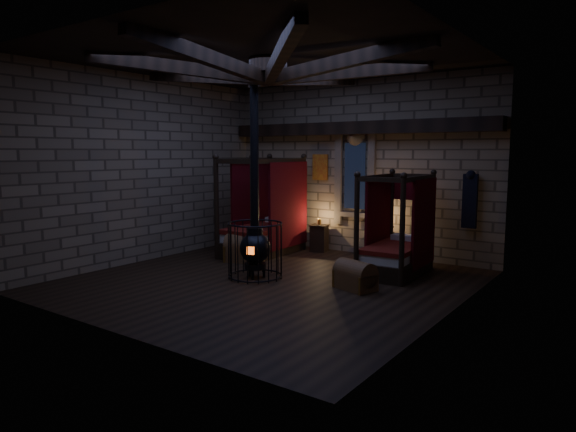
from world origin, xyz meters
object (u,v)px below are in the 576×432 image
Objects in this scene: bed_right at (397,249)px; trunk_right at (355,276)px; bed_left at (264,230)px; stove at (255,245)px; trunk_left at (245,249)px.

trunk_right is at bearing -96.32° from bed_right.
bed_left is 3.81m from trunk_right.
trunk_left is at bearing 117.06° from stove.
stove reaches higher than trunk_left.
trunk_left is 3.24m from trunk_right.
bed_right is 2.92m from stove.
stove is (1.38, -2.06, 0.08)m from bed_left.
bed_right is 0.50× the size of stove.
stove is (-2.11, -2.02, 0.15)m from bed_right.
trunk_left is 0.24× the size of stove.
bed_left is 3.49m from bed_right.
trunk_right is 0.21× the size of stove.
trunk_left is 1.61m from stove.
stove reaches higher than trunk_right.
bed_right is at bearing -1.41° from trunk_left.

